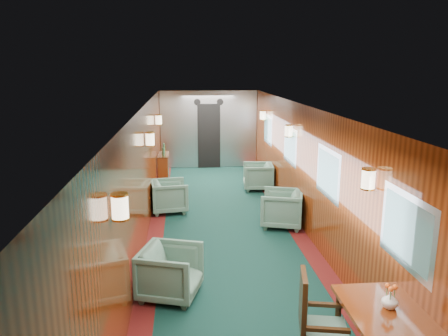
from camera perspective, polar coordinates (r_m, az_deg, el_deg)
name	(u,v)px	position (r m, az deg, el deg)	size (l,w,h in m)	color
room	(228,152)	(7.73, 0.56, 2.15)	(12.00, 12.10, 2.40)	#0C2C25
bulkhead	(209,130)	(13.62, -2.00, 5.00)	(2.98, 0.17, 2.39)	#B0B2B7
windows_right	(306,157)	(8.28, 10.67, 1.37)	(0.02, 8.60, 0.80)	#B9BBC0
wall_sconces	(225,138)	(8.25, 0.16, 3.95)	(2.97, 7.97, 0.25)	#FFF0C6
dining_table	(385,322)	(4.77, 20.34, -18.34)	(0.77, 1.09, 0.81)	#64270D
side_chair	(315,319)	(4.81, 11.77, -18.74)	(0.56, 0.58, 1.08)	#1D4439
credenza	(164,168)	(11.90, -7.89, -0.05)	(0.29, 0.91, 1.09)	#64270D
flower_vase	(390,300)	(4.71, 20.86, -15.83)	(0.16, 0.16, 0.17)	silver
armchair_left_near	(171,272)	(6.19, -7.00, -13.36)	(0.76, 0.78, 0.71)	#1D4439
armchair_left_far	(169,196)	(9.60, -7.14, -3.66)	(0.75, 0.77, 0.70)	#1D4439
armchair_right_near	(282,208)	(8.75, 7.54, -5.27)	(0.78, 0.80, 0.73)	#1D4439
armchair_right_far	(258,176)	(11.28, 4.45, -1.10)	(0.73, 0.75, 0.69)	#1D4439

